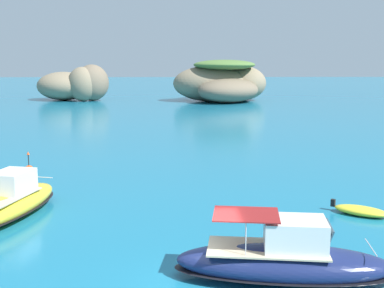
# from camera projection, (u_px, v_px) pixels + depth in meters

# --- Properties ---
(ground_plane) EXTENTS (400.00, 400.00, 0.00)m
(ground_plane) POSITION_uv_depth(u_px,v_px,m) (202.00, 287.00, 16.47)
(ground_plane) COLOR #197093
(islet_large) EXTENTS (18.82, 21.37, 7.48)m
(islet_large) POSITION_uv_depth(u_px,v_px,m) (221.00, 83.00, 90.17)
(islet_large) COLOR #9E8966
(islet_large) RESTS_ON ground
(islet_small) EXTENTS (16.52, 12.77, 6.63)m
(islet_small) POSITION_uv_depth(u_px,v_px,m) (75.00, 85.00, 90.89)
(islet_small) COLOR #84755B
(islet_small) RESTS_ON ground
(motorboat_navy) EXTENTS (7.73, 3.20, 2.35)m
(motorboat_navy) POSITION_uv_depth(u_px,v_px,m) (284.00, 260.00, 16.78)
(motorboat_navy) COLOR navy
(motorboat_navy) RESTS_ON ground
(motorboat_yellow) EXTENTS (3.98, 7.77, 2.20)m
(motorboat_yellow) POSITION_uv_depth(u_px,v_px,m) (10.00, 202.00, 23.61)
(motorboat_yellow) COLOR yellow
(motorboat_yellow) RESTS_ON ground
(dinghy_tender) EXTENTS (2.77, 2.38, 0.58)m
(dinghy_tender) POSITION_uv_depth(u_px,v_px,m) (361.00, 211.00, 24.02)
(dinghy_tender) COLOR yellow
(dinghy_tender) RESTS_ON ground
(channel_buoy) EXTENTS (0.56, 0.56, 1.48)m
(channel_buoy) POSITION_uv_depth(u_px,v_px,m) (29.00, 168.00, 32.80)
(channel_buoy) COLOR #E54C19
(channel_buoy) RESTS_ON ground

